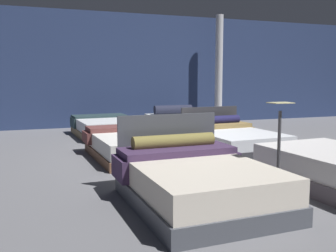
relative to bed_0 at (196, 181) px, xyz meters
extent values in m
cube|color=slate|center=(1.06, 2.77, -0.29)|extent=(18.00, 18.00, 0.02)
cube|color=navy|center=(1.06, 7.72, 1.47)|extent=(18.00, 0.06, 3.50)
cube|color=#4D5059|center=(0.00, -0.10, -0.17)|extent=(1.58, 2.05, 0.21)
cube|color=silver|center=(0.00, -0.10, 0.07)|extent=(1.52, 1.99, 0.29)
cube|color=#4D5059|center=(-0.02, 0.91, 0.22)|extent=(1.44, 0.08, 0.99)
cube|color=#432E50|center=(-0.01, 0.59, 0.26)|extent=(1.52, 0.61, 0.08)
cube|color=#432E50|center=(-0.79, 0.57, 0.08)|extent=(0.10, 0.57, 0.27)
cube|color=#432E50|center=(0.76, 0.61, 0.08)|extent=(0.10, 0.57, 0.27)
cylinder|color=olive|center=(-0.02, 0.70, 0.37)|extent=(1.15, 0.22, 0.19)
cube|color=brown|center=(0.03, 2.85, -0.20)|extent=(1.61, 2.17, 0.16)
cube|color=silver|center=(0.03, 2.85, 0.02)|extent=(1.55, 2.10, 0.27)
cube|color=brown|center=(-0.01, 3.59, 0.20)|extent=(1.52, 0.63, 0.09)
cube|color=brown|center=(-0.78, 3.55, 0.04)|extent=(0.11, 0.57, 0.22)
cube|color=brown|center=(0.77, 3.62, 0.04)|extent=(0.11, 0.57, 0.22)
cube|color=#343438|center=(2.16, 2.83, -0.19)|extent=(1.67, 2.19, 0.17)
cube|color=silver|center=(2.16, 2.83, 0.00)|extent=(1.60, 2.12, 0.22)
cube|color=#343438|center=(2.10, 3.88, 0.14)|extent=(1.46, 0.12, 0.84)
cube|color=olive|center=(2.12, 3.56, 0.16)|extent=(1.56, 0.66, 0.09)
cube|color=olive|center=(1.33, 3.52, -0.05)|extent=(0.12, 0.58, 0.32)
cube|color=olive|center=(2.90, 3.61, -0.05)|extent=(0.12, 0.58, 0.32)
cylinder|color=#1C1A46|center=(2.11, 3.61, 0.28)|extent=(1.20, 0.26, 0.19)
cube|color=#8E744D|center=(0.01, 5.70, -0.19)|extent=(1.57, 2.23, 0.17)
cube|color=silver|center=(0.01, 5.70, 0.03)|extent=(1.50, 2.16, 0.26)
cube|color=#26393E|center=(-0.03, 6.40, 0.19)|extent=(1.46, 0.77, 0.05)
cube|color=#26393E|center=(-0.75, 6.36, 0.03)|extent=(0.09, 0.69, 0.26)
cube|color=#26393E|center=(0.69, 6.44, 0.03)|extent=(0.09, 0.69, 0.26)
cube|color=brown|center=(2.12, 5.69, -0.20)|extent=(1.68, 2.10, 0.16)
cube|color=silver|center=(2.12, 5.69, 0.03)|extent=(1.62, 2.03, 0.29)
cylinder|color=#24273C|center=(2.14, 6.37, 0.30)|extent=(1.14, 0.28, 0.26)
cylinder|color=#3F3F44|center=(1.06, -0.14, -0.27)|extent=(0.24, 0.24, 0.02)
cylinder|color=#3F3F44|center=(1.06, -0.14, 0.27)|extent=(0.04, 0.04, 1.09)
cube|color=beige|center=(1.06, -0.14, 0.92)|extent=(0.28, 0.20, 0.01)
cylinder|color=silver|center=(3.98, 7.04, 1.47)|extent=(0.24, 0.24, 3.50)
camera|label=1|loc=(-1.82, -4.00, 1.21)|focal=40.46mm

